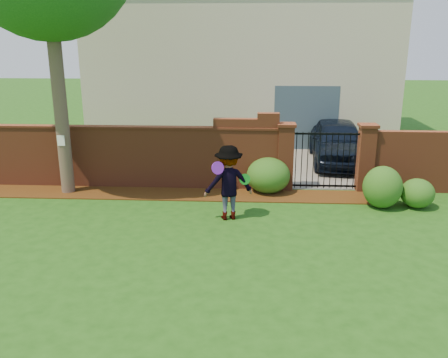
# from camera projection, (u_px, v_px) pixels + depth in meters

# --- Properties ---
(ground) EXTENTS (80.00, 80.00, 0.01)m
(ground) POSITION_uv_depth(u_px,v_px,m) (180.00, 247.00, 9.83)
(ground) COLOR #1D4C13
(ground) RESTS_ON ground
(mulch_bed) EXTENTS (11.10, 1.08, 0.03)m
(mulch_bed) POSITION_uv_depth(u_px,v_px,m) (163.00, 194.00, 13.06)
(mulch_bed) COLOR #381F0A
(mulch_bed) RESTS_ON ground
(brick_wall) EXTENTS (8.70, 0.31, 2.16)m
(brick_wall) POSITION_uv_depth(u_px,v_px,m) (129.00, 155.00, 13.49)
(brick_wall) COLOR brown
(brick_wall) RESTS_ON ground
(brick_wall_return) EXTENTS (4.00, 0.25, 1.70)m
(brick_wall_return) POSITION_uv_depth(u_px,v_px,m) (440.00, 162.00, 13.06)
(brick_wall_return) COLOR brown
(brick_wall_return) RESTS_ON ground
(pillar_left) EXTENTS (0.50, 0.50, 1.88)m
(pillar_left) POSITION_uv_depth(u_px,v_px,m) (285.00, 156.00, 13.25)
(pillar_left) COLOR brown
(pillar_left) RESTS_ON ground
(pillar_right) EXTENTS (0.50, 0.50, 1.88)m
(pillar_right) POSITION_uv_depth(u_px,v_px,m) (366.00, 157.00, 13.13)
(pillar_right) COLOR brown
(pillar_right) RESTS_ON ground
(iron_gate) EXTENTS (1.78, 0.03, 1.60)m
(iron_gate) POSITION_uv_depth(u_px,v_px,m) (325.00, 160.00, 13.22)
(iron_gate) COLOR black
(iron_gate) RESTS_ON ground
(driveway) EXTENTS (3.20, 8.00, 0.01)m
(driveway) POSITION_uv_depth(u_px,v_px,m) (307.00, 156.00, 17.29)
(driveway) COLOR slate
(driveway) RESTS_ON ground
(house) EXTENTS (12.40, 6.40, 6.30)m
(house) POSITION_uv_depth(u_px,v_px,m) (242.00, 60.00, 20.34)
(house) COLOR beige
(house) RESTS_ON ground
(car) EXTENTS (1.99, 4.41, 1.47)m
(car) POSITION_uv_depth(u_px,v_px,m) (339.00, 143.00, 15.93)
(car) COLOR black
(car) RESTS_ON ground
(paper_notice) EXTENTS (0.20, 0.01, 0.28)m
(paper_notice) POSITION_uv_depth(u_px,v_px,m) (61.00, 141.00, 12.65)
(paper_notice) COLOR white
(paper_notice) RESTS_ON tree
(shrub_left) EXTENTS (1.20, 1.20, 0.98)m
(shrub_left) POSITION_uv_depth(u_px,v_px,m) (268.00, 175.00, 13.11)
(shrub_left) COLOR #1B5319
(shrub_left) RESTS_ON ground
(shrub_middle) EXTENTS (0.97, 0.97, 1.07)m
(shrub_middle) POSITION_uv_depth(u_px,v_px,m) (382.00, 187.00, 11.94)
(shrub_middle) COLOR #1B5319
(shrub_middle) RESTS_ON ground
(shrub_right) EXTENTS (0.84, 0.84, 0.74)m
(shrub_right) POSITION_uv_depth(u_px,v_px,m) (417.00, 193.00, 11.98)
(shrub_right) COLOR #1B5319
(shrub_right) RESTS_ON ground
(man) EXTENTS (1.26, 0.91, 1.77)m
(man) POSITION_uv_depth(u_px,v_px,m) (229.00, 183.00, 11.08)
(man) COLOR gray
(man) RESTS_ON ground
(frisbee_purple) EXTENTS (0.30, 0.21, 0.29)m
(frisbee_purple) POSITION_uv_depth(u_px,v_px,m) (218.00, 168.00, 10.70)
(frisbee_purple) COLOR purple
(frisbee_purple) RESTS_ON man
(frisbee_green) EXTENTS (0.26, 0.12, 0.26)m
(frisbee_green) POSITION_uv_depth(u_px,v_px,m) (245.00, 179.00, 11.04)
(frisbee_green) COLOR green
(frisbee_green) RESTS_ON man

